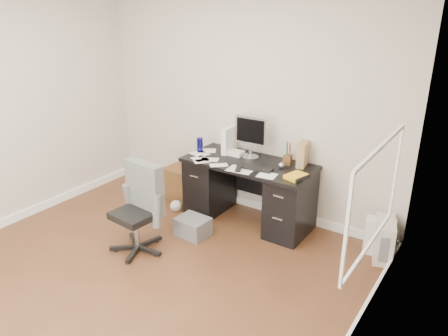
# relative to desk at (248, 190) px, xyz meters

# --- Properties ---
(ground) EXTENTS (4.00, 4.00, 0.00)m
(ground) POSITION_rel_desk_xyz_m (-0.30, -1.65, -0.40)
(ground) COLOR #4E2C19
(ground) RESTS_ON ground
(room_shell) EXTENTS (4.02, 4.02, 2.71)m
(room_shell) POSITION_rel_desk_xyz_m (-0.27, -1.62, 1.26)
(room_shell) COLOR beige
(room_shell) RESTS_ON ground
(desk) EXTENTS (1.50, 0.70, 0.75)m
(desk) POSITION_rel_desk_xyz_m (0.00, 0.00, 0.00)
(desk) COLOR black
(desk) RESTS_ON ground
(loose_papers) EXTENTS (1.10, 0.60, 0.00)m
(loose_papers) POSITION_rel_desk_xyz_m (-0.20, -0.05, 0.35)
(loose_papers) COLOR silver
(loose_papers) RESTS_ON desk
(lcd_monitor) EXTENTS (0.41, 0.24, 0.50)m
(lcd_monitor) POSITION_rel_desk_xyz_m (-0.05, 0.12, 0.60)
(lcd_monitor) COLOR #B8B8BD
(lcd_monitor) RESTS_ON desk
(keyboard) EXTENTS (0.41, 0.17, 0.02)m
(keyboard) POSITION_rel_desk_xyz_m (0.17, -0.15, 0.36)
(keyboard) COLOR black
(keyboard) RESTS_ON desk
(computer_mouse) EXTENTS (0.07, 0.07, 0.07)m
(computer_mouse) POSITION_rel_desk_xyz_m (0.40, 0.03, 0.38)
(computer_mouse) COLOR #B8B8BD
(computer_mouse) RESTS_ON desk
(travel_mug) EXTENTS (0.09, 0.09, 0.17)m
(travel_mug) POSITION_rel_desk_xyz_m (-0.69, -0.01, 0.43)
(travel_mug) COLOR navy
(travel_mug) RESTS_ON desk
(white_binder) EXTENTS (0.14, 0.28, 0.32)m
(white_binder) POSITION_rel_desk_xyz_m (-0.36, 0.15, 0.51)
(white_binder) COLOR white
(white_binder) RESTS_ON desk
(magazine_file) EXTENTS (0.16, 0.25, 0.27)m
(magazine_file) POSITION_rel_desk_xyz_m (0.55, 0.23, 0.49)
(magazine_file) COLOR #9F7F4C
(magazine_file) RESTS_ON desk
(pen_cup) EXTENTS (0.13, 0.13, 0.26)m
(pen_cup) POSITION_rel_desk_xyz_m (0.40, 0.18, 0.48)
(pen_cup) COLOR #522E17
(pen_cup) RESTS_ON desk
(yellow_book) EXTENTS (0.23, 0.26, 0.04)m
(yellow_book) POSITION_rel_desk_xyz_m (0.66, -0.14, 0.37)
(yellow_book) COLOR yellow
(yellow_book) RESTS_ON desk
(paper_remote) EXTENTS (0.31, 0.26, 0.02)m
(paper_remote) POSITION_rel_desk_xyz_m (0.05, -0.26, 0.36)
(paper_remote) COLOR silver
(paper_remote) RESTS_ON desk
(office_chair) EXTENTS (0.58, 0.58, 0.95)m
(office_chair) POSITION_rel_desk_xyz_m (-0.62, -1.22, 0.07)
(office_chair) COLOR #4D4F4D
(office_chair) RESTS_ON ground
(pc_tower) EXTENTS (0.29, 0.45, 0.41)m
(pc_tower) POSITION_rel_desk_xyz_m (1.56, 0.09, -0.19)
(pc_tower) COLOR beige
(pc_tower) RESTS_ON ground
(shopping_bag) EXTENTS (0.33, 0.26, 0.40)m
(shopping_bag) POSITION_rel_desk_xyz_m (1.50, 0.13, -0.20)
(shopping_bag) COLOR silver
(shopping_bag) RESTS_ON ground
(wicker_basket) EXTENTS (0.48, 0.48, 0.44)m
(wicker_basket) POSITION_rel_desk_xyz_m (-1.00, 0.08, -0.18)
(wicker_basket) COLOR #523718
(wicker_basket) RESTS_ON ground
(desk_printer) EXTENTS (0.36, 0.30, 0.21)m
(desk_printer) POSITION_rel_desk_xyz_m (-0.33, -0.64, -0.30)
(desk_printer) COLOR #5D5D62
(desk_printer) RESTS_ON ground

